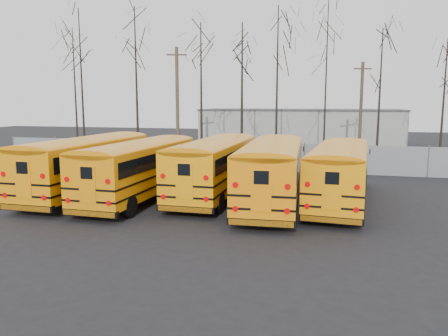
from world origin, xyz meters
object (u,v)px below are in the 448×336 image
(bus_b, at_px, (141,165))
(bus_d, at_px, (273,167))
(utility_pole_right, at_px, (361,112))
(bus_c, at_px, (216,162))
(bus_a, at_px, (89,161))
(utility_pole_left, at_px, (177,103))
(bus_e, at_px, (340,169))

(bus_b, xyz_separation_m, bus_d, (6.55, 0.46, 0.05))
(bus_d, relative_size, utility_pole_right, 1.40)
(bus_c, xyz_separation_m, bus_d, (3.14, -1.21, 0.03))
(bus_a, height_order, utility_pole_left, utility_pole_left)
(bus_b, relative_size, bus_d, 0.96)
(bus_c, bearing_deg, bus_b, -154.05)
(bus_c, distance_m, bus_e, 6.26)
(bus_e, relative_size, utility_pole_left, 1.14)
(bus_b, height_order, bus_e, bus_b)
(bus_a, height_order, bus_b, bus_a)
(bus_a, bearing_deg, bus_b, -4.78)
(bus_d, distance_m, bus_e, 3.24)
(bus_e, height_order, utility_pole_left, utility_pole_left)
(bus_b, bearing_deg, bus_c, 27.11)
(bus_a, distance_m, utility_pole_left, 15.00)
(bus_d, bearing_deg, bus_e, 12.62)
(bus_c, height_order, utility_pole_right, utility_pole_right)
(bus_c, xyz_separation_m, bus_e, (6.25, -0.31, -0.06))
(utility_pole_right, bearing_deg, bus_b, -138.97)
(utility_pole_left, bearing_deg, bus_d, -69.26)
(bus_b, height_order, utility_pole_right, utility_pole_right)
(bus_e, bearing_deg, bus_d, -159.89)
(bus_c, height_order, bus_d, bus_d)
(utility_pole_right, bearing_deg, bus_c, -132.54)
(bus_c, relative_size, utility_pole_left, 1.17)
(bus_d, xyz_separation_m, bus_e, (3.11, 0.90, -0.09))
(bus_b, distance_m, bus_c, 3.80)
(bus_d, xyz_separation_m, utility_pole_right, (4.65, 16.75, 2.32))
(bus_e, distance_m, utility_pole_left, 19.28)
(bus_a, bearing_deg, utility_pole_right, 49.80)
(bus_b, xyz_separation_m, bus_e, (9.66, 1.37, -0.04))
(bus_a, distance_m, bus_b, 3.14)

